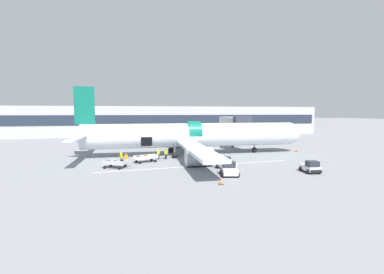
{
  "coord_description": "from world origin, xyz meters",
  "views": [
    {
      "loc": [
        -8.65,
        -38.27,
        7.17
      ],
      "look_at": [
        -0.81,
        0.13,
        3.38
      ],
      "focal_mm": 24.0,
      "sensor_mm": 36.0,
      "label": 1
    }
  ],
  "objects_px": {
    "baggage_cart_queued": "(116,164)",
    "baggage_cart_loading": "(146,158)",
    "airplane": "(191,136)",
    "baggage_tug_lead": "(229,170)",
    "ground_crew_loader_b": "(158,154)",
    "ground_crew_supervisor": "(121,157)",
    "baggage_tug_mid": "(311,167)",
    "ground_crew_driver": "(166,154)",
    "baggage_tug_rear": "(226,164)",
    "ground_crew_loader_a": "(126,158)"
  },
  "relations": [
    {
      "from": "baggage_cart_queued",
      "to": "baggage_cart_loading",
      "type": "bearing_deg",
      "value": 38.1
    },
    {
      "from": "airplane",
      "to": "baggage_tug_lead",
      "type": "xyz_separation_m",
      "value": [
        1.51,
        -15.01,
        -2.52
      ]
    },
    {
      "from": "baggage_tug_lead",
      "to": "ground_crew_loader_b",
      "type": "relative_size",
      "value": 1.61
    },
    {
      "from": "baggage_tug_lead",
      "to": "ground_crew_loader_b",
      "type": "distance_m",
      "value": 13.86
    },
    {
      "from": "baggage_tug_lead",
      "to": "ground_crew_supervisor",
      "type": "distance_m",
      "value": 15.84
    },
    {
      "from": "baggage_cart_loading",
      "to": "baggage_tug_mid",
      "type": "bearing_deg",
      "value": -28.5
    },
    {
      "from": "ground_crew_loader_b",
      "to": "ground_crew_driver",
      "type": "xyz_separation_m",
      "value": [
        1.15,
        -0.19,
        -0.03
      ]
    },
    {
      "from": "baggage_tug_mid",
      "to": "baggage_tug_rear",
      "type": "bearing_deg",
      "value": 155.92
    },
    {
      "from": "ground_crew_loader_a",
      "to": "airplane",
      "type": "bearing_deg",
      "value": 30.4
    },
    {
      "from": "ground_crew_supervisor",
      "to": "baggage_tug_mid",
      "type": "bearing_deg",
      "value": -24.43
    },
    {
      "from": "baggage_tug_rear",
      "to": "ground_crew_loader_b",
      "type": "height_order",
      "value": "ground_crew_loader_b"
    },
    {
      "from": "airplane",
      "to": "baggage_cart_loading",
      "type": "bearing_deg",
      "value": -145.7
    },
    {
      "from": "baggage_tug_lead",
      "to": "ground_crew_loader_a",
      "type": "bearing_deg",
      "value": 142.79
    },
    {
      "from": "baggage_cart_loading",
      "to": "baggage_cart_queued",
      "type": "relative_size",
      "value": 1.1
    },
    {
      "from": "baggage_cart_queued",
      "to": "ground_crew_driver",
      "type": "relative_size",
      "value": 2.41
    },
    {
      "from": "baggage_tug_mid",
      "to": "ground_crew_loader_a",
      "type": "height_order",
      "value": "ground_crew_loader_a"
    },
    {
      "from": "baggage_cart_queued",
      "to": "ground_crew_loader_b",
      "type": "xyz_separation_m",
      "value": [
        5.86,
        5.11,
        0.31
      ]
    },
    {
      "from": "airplane",
      "to": "baggage_tug_rear",
      "type": "xyz_separation_m",
      "value": [
        2.3,
        -11.42,
        -2.56
      ]
    },
    {
      "from": "baggage_cart_loading",
      "to": "ground_crew_loader_a",
      "type": "distance_m",
      "value": 2.88
    },
    {
      "from": "baggage_cart_loading",
      "to": "ground_crew_driver",
      "type": "distance_m",
      "value": 3.59
    },
    {
      "from": "ground_crew_loader_a",
      "to": "baggage_tug_mid",
      "type": "bearing_deg",
      "value": -23.51
    },
    {
      "from": "airplane",
      "to": "baggage_tug_mid",
      "type": "relative_size",
      "value": 15.56
    },
    {
      "from": "baggage_tug_rear",
      "to": "ground_crew_loader_a",
      "type": "distance_m",
      "value": 13.71
    },
    {
      "from": "ground_crew_loader_b",
      "to": "ground_crew_driver",
      "type": "relative_size",
      "value": 1.03
    },
    {
      "from": "airplane",
      "to": "ground_crew_supervisor",
      "type": "xyz_separation_m",
      "value": [
        -11.0,
        -5.31,
        -2.32
      ]
    },
    {
      "from": "baggage_tug_lead",
      "to": "ground_crew_loader_a",
      "type": "distance_m",
      "value": 14.83
    },
    {
      "from": "airplane",
      "to": "baggage_cart_loading",
      "type": "height_order",
      "value": "airplane"
    },
    {
      "from": "baggage_tug_rear",
      "to": "ground_crew_driver",
      "type": "height_order",
      "value": "ground_crew_driver"
    },
    {
      "from": "baggage_tug_mid",
      "to": "baggage_tug_rear",
      "type": "distance_m",
      "value": 10.1
    },
    {
      "from": "airplane",
      "to": "baggage_cart_queued",
      "type": "distance_m",
      "value": 14.42
    },
    {
      "from": "airplane",
      "to": "baggage_cart_queued",
      "type": "xyz_separation_m",
      "value": [
        -11.52,
        -8.26,
        -2.65
      ]
    },
    {
      "from": "baggage_tug_mid",
      "to": "baggage_tug_rear",
      "type": "relative_size",
      "value": 0.91
    },
    {
      "from": "baggage_cart_loading",
      "to": "ground_crew_loader_a",
      "type": "height_order",
      "value": "ground_crew_loader_a"
    },
    {
      "from": "ground_crew_loader_a",
      "to": "ground_crew_supervisor",
      "type": "xyz_separation_m",
      "value": [
        -0.7,
        0.74,
        0.07
      ]
    },
    {
      "from": "baggage_cart_queued",
      "to": "ground_crew_loader_a",
      "type": "bearing_deg",
      "value": 61.27
    },
    {
      "from": "ground_crew_loader_a",
      "to": "ground_crew_driver",
      "type": "bearing_deg",
      "value": 25.06
    },
    {
      "from": "airplane",
      "to": "ground_crew_loader_a",
      "type": "bearing_deg",
      "value": -149.6
    },
    {
      "from": "baggage_tug_mid",
      "to": "ground_crew_loader_a",
      "type": "bearing_deg",
      "value": 156.49
    },
    {
      "from": "baggage_cart_loading",
      "to": "baggage_cart_queued",
      "type": "xyz_separation_m",
      "value": [
        -3.94,
        -3.09,
        0.0
      ]
    },
    {
      "from": "baggage_tug_lead",
      "to": "ground_crew_driver",
      "type": "bearing_deg",
      "value": 117.26
    },
    {
      "from": "baggage_tug_lead",
      "to": "ground_crew_supervisor",
      "type": "xyz_separation_m",
      "value": [
        -12.51,
        9.71,
        0.2
      ]
    },
    {
      "from": "baggage_tug_rear",
      "to": "ground_crew_supervisor",
      "type": "relative_size",
      "value": 1.69
    },
    {
      "from": "airplane",
      "to": "baggage_cart_queued",
      "type": "relative_size",
      "value": 10.41
    },
    {
      "from": "airplane",
      "to": "baggage_tug_rear",
      "type": "distance_m",
      "value": 11.93
    },
    {
      "from": "ground_crew_loader_a",
      "to": "ground_crew_driver",
      "type": "distance_m",
      "value": 6.4
    },
    {
      "from": "ground_crew_driver",
      "to": "ground_crew_loader_b",
      "type": "bearing_deg",
      "value": 170.73
    },
    {
      "from": "baggage_tug_lead",
      "to": "ground_crew_driver",
      "type": "height_order",
      "value": "baggage_tug_lead"
    },
    {
      "from": "baggage_tug_lead",
      "to": "ground_crew_loader_b",
      "type": "height_order",
      "value": "ground_crew_loader_b"
    },
    {
      "from": "baggage_cart_loading",
      "to": "ground_crew_driver",
      "type": "xyz_separation_m",
      "value": [
        3.07,
        1.83,
        0.29
      ]
    },
    {
      "from": "ground_crew_driver",
      "to": "airplane",
      "type": "bearing_deg",
      "value": 36.49
    }
  ]
}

